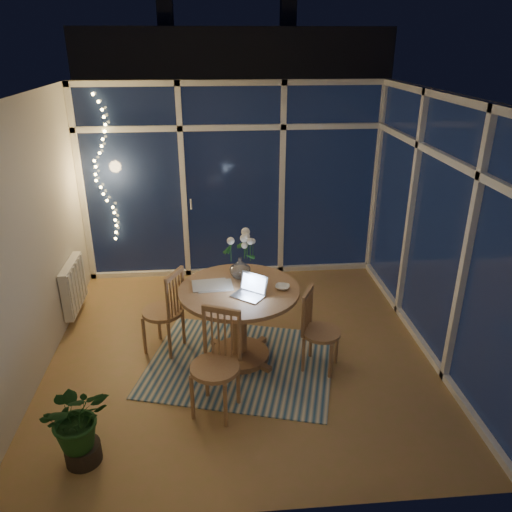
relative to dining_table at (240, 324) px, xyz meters
name	(u,v)px	position (x,y,z in m)	size (l,w,h in m)	color
floor	(243,350)	(0.04, 0.14, -0.41)	(4.00, 4.00, 0.00)	olive
ceiling	(240,97)	(0.04, 0.14, 2.19)	(4.00, 4.00, 0.00)	white
wall_back	(233,182)	(0.04, 2.14, 0.89)	(4.00, 0.04, 2.60)	beige
wall_front	(263,358)	(0.04, -1.86, 0.89)	(4.00, 0.04, 2.60)	beige
wall_left	(29,244)	(-1.96, 0.14, 0.89)	(0.04, 4.00, 2.60)	beige
wall_right	(442,231)	(2.04, 0.14, 0.89)	(0.04, 4.00, 2.60)	beige
window_wall_back	(233,183)	(0.04, 2.10, 0.89)	(4.00, 0.10, 2.60)	white
window_wall_right	(438,231)	(2.00, 0.14, 0.89)	(0.10, 4.00, 2.60)	white
radiator	(73,286)	(-1.90, 1.04, -0.01)	(0.10, 0.70, 0.58)	silver
fairy_lights	(103,171)	(-1.61, 2.02, 1.12)	(0.24, 0.10, 1.85)	#F1C560
garden_patio	(252,208)	(0.54, 5.14, -0.47)	(12.00, 6.00, 0.10)	black
garden_fence	(225,156)	(0.04, 5.64, 0.49)	(11.00, 0.08, 1.80)	#3A2915
neighbour_roof	(233,77)	(0.34, 8.64, 1.79)	(7.00, 3.00, 2.20)	#33363D
garden_shrubs	(181,211)	(-0.76, 3.54, 0.04)	(0.90, 0.90, 0.90)	black
rug	(241,363)	(0.00, -0.10, -0.40)	(1.84, 1.47, 0.01)	beige
dining_table	(240,324)	(0.00, 0.00, 0.00)	(1.19, 1.19, 0.81)	#A36949
chair_left	(162,310)	(-0.79, 0.24, 0.07)	(0.44, 0.44, 0.95)	#A36949
chair_right	(321,331)	(0.79, -0.23, 0.03)	(0.40, 0.40, 0.86)	#A36949
chair_front	(215,365)	(-0.26, -0.79, 0.08)	(0.45, 0.45, 0.98)	#A36949
laptop	(248,287)	(0.08, -0.17, 0.51)	(0.29, 0.25, 0.21)	#B8B8BC
flower_vase	(240,268)	(0.03, 0.25, 0.51)	(0.20, 0.20, 0.21)	silver
bowl	(282,287)	(0.42, -0.04, 0.42)	(0.15, 0.15, 0.04)	white
newspapers	(213,285)	(-0.26, 0.09, 0.41)	(0.34, 0.26, 0.01)	beige
phone	(251,292)	(0.11, -0.09, 0.41)	(0.10, 0.05, 0.01)	black
potted_plant	(78,423)	(-1.31, -1.27, -0.03)	(0.54, 0.47, 0.76)	#18441A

